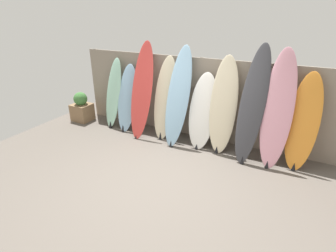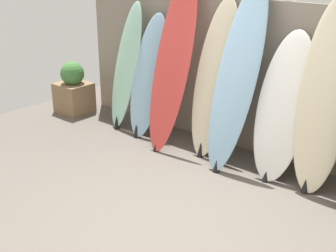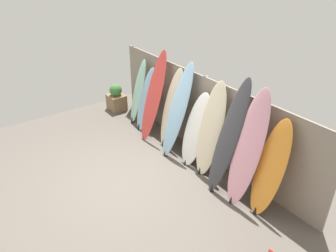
% 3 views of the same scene
% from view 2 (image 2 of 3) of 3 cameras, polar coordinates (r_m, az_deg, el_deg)
% --- Properties ---
extents(ground, '(7.68, 7.68, 0.00)m').
position_cam_2_polar(ground, '(4.24, -0.27, -12.46)').
color(ground, '#5B544C').
extents(fence_back, '(6.08, 0.11, 1.80)m').
position_cam_2_polar(fence_back, '(5.42, 13.72, 5.04)').
color(fence_back, gray).
rests_on(fence_back, ground).
extents(surfboard_seafoam_0, '(0.49, 0.57, 1.68)m').
position_cam_2_polar(surfboard_seafoam_0, '(6.35, -5.11, 7.22)').
color(surfboard_seafoam_0, '#9ED6BC').
rests_on(surfboard_seafoam_0, ground).
extents(surfboard_skyblue_1, '(0.54, 0.64, 1.56)m').
position_cam_2_polar(surfboard_skyblue_1, '(6.07, -2.45, 6.03)').
color(surfboard_skyblue_1, '#8CB7D6').
rests_on(surfboard_skyblue_1, ground).
extents(surfboard_red_2, '(0.54, 0.76, 2.11)m').
position_cam_2_polar(surfboard_red_2, '(5.62, 0.56, 7.72)').
color(surfboard_red_2, '#D13D38').
rests_on(surfboard_red_2, ground).
extents(surfboard_cream_3, '(0.52, 0.57, 1.82)m').
position_cam_2_polar(surfboard_cream_3, '(5.47, 5.67, 5.63)').
color(surfboard_cream_3, beige).
rests_on(surfboard_cream_3, ground).
extents(surfboard_skyblue_4, '(0.52, 0.79, 2.07)m').
position_cam_2_polar(surfboard_skyblue_4, '(5.14, 8.41, 6.04)').
color(surfboard_skyblue_4, '#8CB7D6').
rests_on(surfboard_skyblue_4, ground).
extents(surfboard_white_5, '(0.61, 0.64, 1.55)m').
position_cam_2_polar(surfboard_white_5, '(5.04, 13.83, 2.24)').
color(surfboard_white_5, white).
rests_on(surfboard_white_5, ground).
extents(surfboard_cream_6, '(0.60, 0.62, 1.93)m').
position_cam_2_polar(surfboard_cream_6, '(4.83, 18.58, 3.28)').
color(surfboard_cream_6, beige).
rests_on(surfboard_cream_6, ground).
extents(planter_box, '(0.48, 0.44, 0.77)m').
position_cam_2_polar(planter_box, '(7.11, -11.44, 4.30)').
color(planter_box, '#846647').
rests_on(planter_box, ground).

